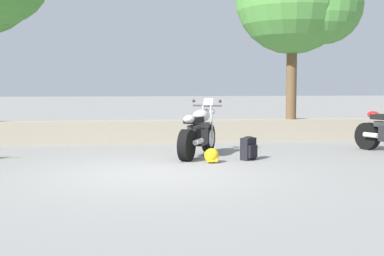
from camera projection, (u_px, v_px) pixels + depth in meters
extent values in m
plane|color=gray|center=(154.00, 173.00, 8.59)|extent=(120.00, 120.00, 0.00)
cube|color=gray|center=(141.00, 131.00, 13.30)|extent=(36.00, 0.80, 0.55)
cylinder|color=black|center=(208.00, 138.00, 11.28)|extent=(0.41, 0.62, 0.62)
cylinder|color=black|center=(187.00, 145.00, 9.92)|extent=(0.44, 0.63, 0.62)
cylinder|color=silver|center=(208.00, 138.00, 11.28)|extent=(0.32, 0.42, 0.38)
cube|color=black|center=(197.00, 137.00, 10.55)|extent=(0.50, 0.57, 0.34)
cube|color=#2D2D30|center=(199.00, 127.00, 10.62)|extent=(0.63, 1.04, 0.12)
ellipsoid|color=#BCBCC1|center=(201.00, 116.00, 10.75)|extent=(0.54, 0.62, 0.26)
cube|color=black|center=(194.00, 120.00, 10.30)|extent=(0.49, 0.62, 0.12)
ellipsoid|color=#BCBCC1|center=(189.00, 119.00, 10.01)|extent=(0.32, 0.35, 0.16)
cylinder|color=#2D2D30|center=(207.00, 106.00, 11.14)|extent=(0.60, 0.33, 0.04)
sphere|color=silver|center=(206.00, 112.00, 11.31)|extent=(0.13, 0.13, 0.13)
sphere|color=silver|center=(212.00, 112.00, 11.27)|extent=(0.13, 0.13, 0.13)
cube|color=#26282D|center=(209.00, 103.00, 11.23)|extent=(0.22, 0.18, 0.18)
cylinder|color=silver|center=(198.00, 142.00, 10.09)|extent=(0.27, 0.39, 0.11)
cylinder|color=silver|center=(204.00, 122.00, 11.24)|extent=(0.11, 0.17, 0.73)
cylinder|color=silver|center=(212.00, 122.00, 11.18)|extent=(0.11, 0.17, 0.73)
sphere|color=#2D2D30|center=(194.00, 101.00, 11.19)|extent=(0.07, 0.07, 0.07)
sphere|color=#2D2D30|center=(220.00, 101.00, 11.00)|extent=(0.07, 0.07, 0.07)
cylinder|color=black|center=(368.00, 136.00, 11.71)|extent=(0.39, 0.64, 0.62)
cube|color=black|center=(384.00, 117.00, 11.29)|extent=(0.45, 0.62, 0.12)
ellipsoid|color=red|center=(373.00, 115.00, 11.54)|extent=(0.31, 0.34, 0.16)
cylinder|color=silver|center=(371.00, 135.00, 11.42)|extent=(0.24, 0.39, 0.11)
cube|color=black|center=(248.00, 149.00, 10.08)|extent=(0.35, 0.33, 0.44)
cube|color=black|center=(253.00, 151.00, 10.00)|extent=(0.22, 0.19, 0.24)
ellipsoid|color=black|center=(248.00, 138.00, 10.06)|extent=(0.33, 0.31, 0.08)
cube|color=black|center=(246.00, 147.00, 10.21)|extent=(0.06, 0.05, 0.37)
cube|color=black|center=(241.00, 148.00, 10.08)|extent=(0.06, 0.05, 0.37)
sphere|color=yellow|center=(212.00, 155.00, 9.71)|extent=(0.28, 0.28, 0.28)
ellipsoid|color=black|center=(212.00, 156.00, 9.63)|extent=(0.23, 0.06, 0.12)
cube|color=yellow|center=(212.00, 160.00, 9.64)|extent=(0.20, 0.08, 0.08)
cylinder|color=brown|center=(291.00, 80.00, 13.84)|extent=(0.28, 0.28, 2.14)
sphere|color=#4C8E3D|center=(324.00, 6.00, 13.32)|extent=(2.01, 2.01, 2.01)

